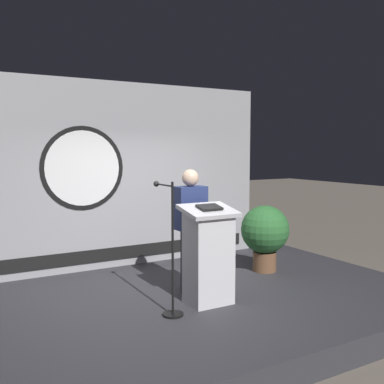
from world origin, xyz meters
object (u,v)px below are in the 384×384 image
object	(u,v)px
podium	(208,255)
speaker_person	(190,230)
potted_plant	(265,232)
microphone_stand	(170,267)

from	to	relation	value
podium	speaker_person	size ratio (longest dim) A/B	0.75
podium	speaker_person	bearing A→B (deg)	87.59
speaker_person	potted_plant	size ratio (longest dim) A/B	1.59
podium	speaker_person	world-z (taller)	speaker_person
speaker_person	microphone_stand	xyz separation A→B (m)	(-0.59, -0.57, -0.28)
microphone_stand	speaker_person	bearing A→B (deg)	44.35
podium	potted_plant	xyz separation A→B (m)	(1.52, 0.79, 0.01)
podium	microphone_stand	xyz separation A→B (m)	(-0.57, -0.09, -0.06)
microphone_stand	potted_plant	world-z (taller)	microphone_stand
podium	potted_plant	size ratio (longest dim) A/B	1.19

